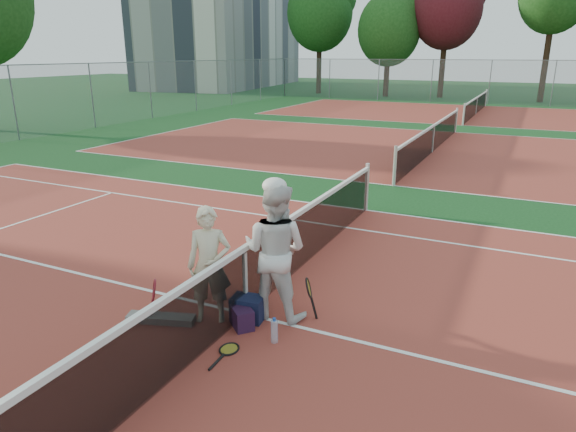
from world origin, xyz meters
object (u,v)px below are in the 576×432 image
(racket_black_held, at_px, (308,299))
(sports_bag_purple, at_px, (242,318))
(net_main, at_px, (245,281))
(apartment_block, at_px, (224,13))
(player_b, at_px, (275,251))
(racket_spare, at_px, (229,349))
(sports_bag_navy, at_px, (248,308))
(water_bottle, at_px, (274,332))
(racket_red, at_px, (155,301))
(player_a, at_px, (209,265))

(racket_black_held, relative_size, sports_bag_purple, 1.71)
(sports_bag_purple, bearing_deg, net_main, 111.95)
(apartment_block, bearing_deg, player_b, -57.08)
(racket_spare, xyz_separation_m, sports_bag_navy, (-0.17, 0.76, 0.15))
(racket_black_held, height_order, water_bottle, racket_black_held)
(sports_bag_navy, distance_m, sports_bag_purple, 0.22)
(sports_bag_navy, bearing_deg, net_main, 130.54)
(net_main, bearing_deg, racket_black_held, 18.43)
(racket_black_held, bearing_deg, apartment_block, -76.37)
(net_main, xyz_separation_m, apartment_block, (-28.00, 44.00, 6.99))
(net_main, xyz_separation_m, racket_red, (-1.01, -0.67, -0.21))
(racket_black_held, relative_size, racket_spare, 0.98)
(net_main, bearing_deg, racket_spare, -73.03)
(racket_spare, height_order, sports_bag_purple, sports_bag_purple)
(racket_black_held, xyz_separation_m, racket_spare, (-0.56, -1.14, -0.28))
(player_b, xyz_separation_m, sports_bag_navy, (-0.27, -0.30, -0.77))
(player_a, relative_size, player_b, 0.85)
(player_b, bearing_deg, apartment_block, -58.71)
(racket_red, distance_m, sports_bag_navy, 1.25)
(racket_black_held, xyz_separation_m, sports_bag_navy, (-0.73, -0.39, -0.13))
(racket_black_held, height_order, sports_bag_navy, racket_black_held)
(racket_red, bearing_deg, sports_bag_navy, -13.73)
(racket_black_held, xyz_separation_m, sports_bag_purple, (-0.69, -0.60, -0.15))
(apartment_block, bearing_deg, racket_red, -58.86)
(net_main, height_order, player_b, player_b)
(player_b, height_order, sports_bag_navy, player_b)
(racket_red, relative_size, water_bottle, 1.99)
(sports_bag_navy, bearing_deg, player_b, 48.74)
(net_main, relative_size, sports_bag_purple, 31.90)
(net_main, xyz_separation_m, sports_bag_navy, (0.10, -0.11, -0.34))
(racket_red, xyz_separation_m, sports_bag_purple, (1.14, 0.35, -0.16))
(apartment_block, bearing_deg, net_main, -57.53)
(racket_red, relative_size, sports_bag_purple, 1.73)
(net_main, bearing_deg, sports_bag_navy, -49.46)
(sports_bag_navy, height_order, water_bottle, sports_bag_navy)
(player_b, relative_size, sports_bag_purple, 5.47)
(net_main, height_order, water_bottle, net_main)
(net_main, relative_size, sports_bag_navy, 25.66)
(player_a, relative_size, racket_red, 2.68)
(net_main, xyz_separation_m, player_b, (0.36, 0.19, 0.43))
(racket_spare, height_order, sports_bag_navy, sports_bag_navy)
(racket_red, bearing_deg, net_main, -6.98)
(player_a, distance_m, racket_spare, 1.14)
(player_b, height_order, sports_bag_purple, player_b)
(water_bottle, bearing_deg, racket_spare, -135.95)
(net_main, distance_m, player_b, 0.59)
(sports_bag_navy, bearing_deg, racket_red, -153.16)
(net_main, relative_size, racket_red, 18.44)
(player_a, height_order, racket_black_held, player_a)
(player_a, bearing_deg, player_b, 8.93)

